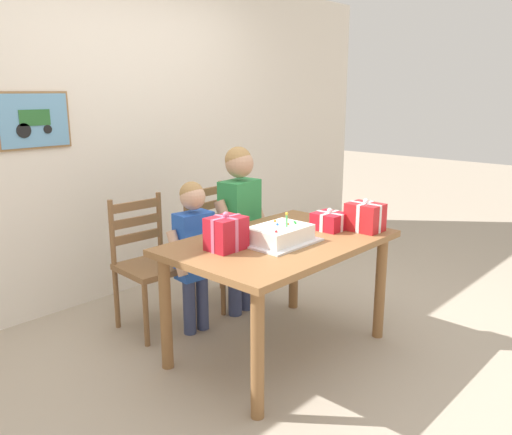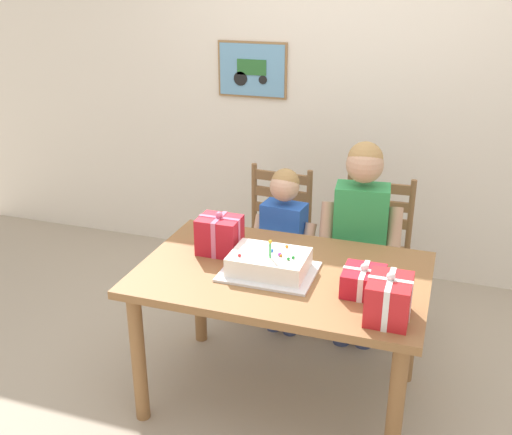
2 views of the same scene
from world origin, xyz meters
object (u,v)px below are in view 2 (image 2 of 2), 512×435
Objects in this scene: birthday_cake at (269,264)px; gift_box_red_large at (220,235)px; dining_table at (282,289)px; chair_right at (374,255)px; chair_left at (273,241)px; gift_box_corner_small at (389,299)px; child_younger at (284,237)px; child_older at (360,228)px; gift_box_beside_cake at (364,281)px.

gift_box_red_large is (-0.31, 0.14, 0.05)m from birthday_cake.
chair_right is at bearing 70.14° from dining_table.
chair_left is (-0.27, 0.94, -0.33)m from birthday_cake.
gift_box_corner_small is at bearing -22.41° from gift_box_red_large.
child_younger reaches higher than birthday_cake.
dining_table is at bearing -70.20° from chair_left.
dining_table is 6.17× the size of gift_box_corner_small.
gift_box_red_large is at bearing 157.59° from gift_box_corner_small.
child_older is (0.60, -0.30, 0.29)m from chair_left.
chair_left is 0.38m from child_younger.
chair_right is (-0.21, 1.17, -0.37)m from gift_box_corner_small.
birthday_cake is at bearing -74.02° from chair_left.
gift_box_red_large is 0.21× the size of child_younger.
child_older reaches higher than gift_box_corner_small.
birthday_cake reaches higher than chair_right.
gift_box_beside_cake is at bearing -79.56° from child_older.
gift_box_corner_small is (0.59, -0.23, 0.04)m from birthday_cake.
child_older reaches higher than child_younger.
birthday_cake is 0.73m from child_older.
child_younger is at bearing -149.13° from chair_right.
dining_table is at bearing -109.86° from chair_right.
child_older is at bearing 38.63° from gift_box_red_large.
chair_right is at bearing 79.82° from child_older.
dining_table is at bearing -74.44° from child_younger.
gift_box_corner_small is (0.13, -0.18, 0.03)m from gift_box_beside_cake.
gift_box_beside_cake is 0.21× the size of chair_right.
dining_table is at bearing -114.23° from child_older.
dining_table is 6.99× the size of gift_box_beside_cake.
child_older reaches higher than gift_box_red_large.
birthday_cake is 0.48× the size of chair_right.
child_younger is (-0.11, 0.65, -0.15)m from birthday_cake.
child_older is at bearing 65.77° from dining_table.
birthday_cake is 0.34m from gift_box_red_large.
gift_box_red_large reaches higher than dining_table.
child_older is at bearing 106.46° from gift_box_corner_small.
dining_table is 0.63m from child_younger.
chair_right is at bearing 49.43° from gift_box_red_large.
gift_box_corner_small is at bearing -73.54° from child_older.
birthday_cake is at bearing -24.42° from gift_box_red_large.
child_younger is at bearing 128.63° from gift_box_corner_small.
gift_box_corner_small is at bearing -54.58° from gift_box_beside_cake.
child_older is at bearing 63.16° from birthday_cake.
child_older is at bearing -26.37° from chair_left.
gift_box_beside_cake is 1.27m from chair_left.
gift_box_red_large is at bearing -141.37° from child_older.
birthday_cake is at bearing -143.18° from dining_table.
birthday_cake is 0.46m from gift_box_beside_cake.
child_older is at bearing 100.44° from gift_box_beside_cake.
gift_box_corner_small is 1.50m from chair_left.
chair_left is 0.73m from child_older.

